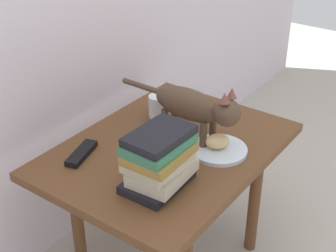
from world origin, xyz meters
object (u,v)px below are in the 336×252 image
(cat, at_px, (195,107))
(book_stack, at_px, (159,160))
(bread_roll, at_px, (217,141))
(plate, at_px, (219,150))
(candle_jar, at_px, (158,108))
(tv_remote, at_px, (82,153))
(side_table, at_px, (168,162))

(cat, height_order, book_stack, cat)
(bread_roll, bearing_deg, cat, 82.70)
(plate, height_order, bread_roll, bread_roll)
(candle_jar, relative_size, tv_remote, 0.57)
(plate, relative_size, tv_remote, 1.27)
(side_table, xyz_separation_m, bread_roll, (0.07, -0.15, 0.10))
(plate, xyz_separation_m, book_stack, (-0.27, 0.05, 0.08))
(plate, bearing_deg, cat, 84.17)
(candle_jar, distance_m, tv_remote, 0.37)
(bread_roll, height_order, candle_jar, candle_jar)
(bread_roll, distance_m, book_stack, 0.27)
(plate, height_order, candle_jar, candle_jar)
(cat, relative_size, tv_remote, 3.20)
(plate, bearing_deg, candle_jar, 75.93)
(cat, bearing_deg, tv_remote, 140.28)
(side_table, relative_size, plate, 4.38)
(bread_roll, height_order, tv_remote, bread_roll)
(candle_jar, bearing_deg, cat, -108.06)
(cat, relative_size, candle_jar, 5.64)
(book_stack, relative_size, candle_jar, 2.60)
(candle_jar, bearing_deg, plate, -104.07)
(cat, bearing_deg, book_stack, -168.17)
(side_table, relative_size, bread_roll, 10.42)
(book_stack, bearing_deg, cat, 11.83)
(side_table, relative_size, cat, 1.74)
(cat, distance_m, candle_jar, 0.24)
(book_stack, xyz_separation_m, candle_jar, (0.34, 0.26, -0.05))
(side_table, xyz_separation_m, candle_jar, (0.15, 0.16, 0.10))
(tv_remote, bearing_deg, bread_roll, -67.55)
(cat, xyz_separation_m, tv_remote, (-0.30, 0.25, -0.12))
(bread_roll, xyz_separation_m, cat, (0.01, 0.10, 0.09))
(book_stack, bearing_deg, bread_roll, -8.86)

